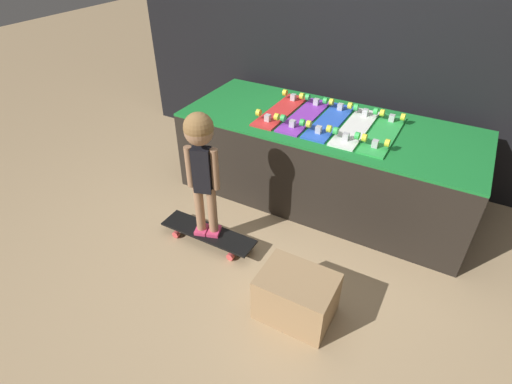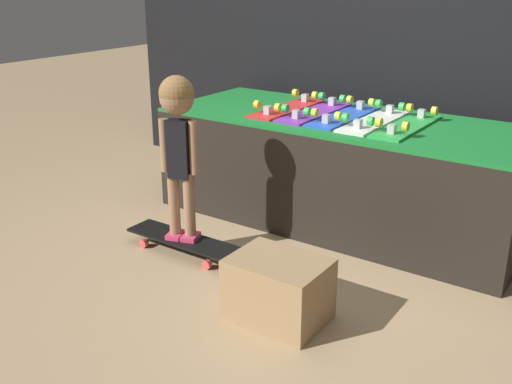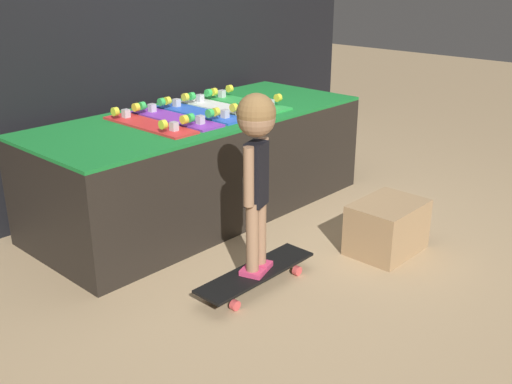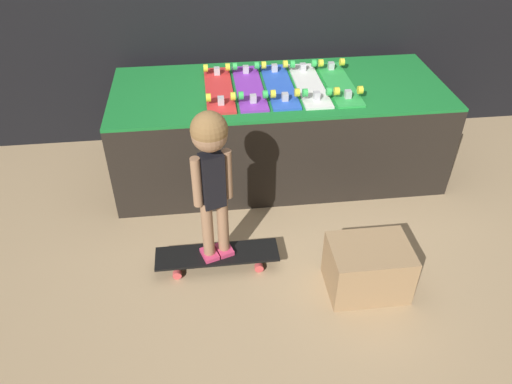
{
  "view_description": "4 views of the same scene",
  "coord_description": "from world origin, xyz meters",
  "px_view_note": "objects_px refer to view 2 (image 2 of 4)",
  "views": [
    {
      "loc": [
        0.87,
        -2.09,
        2.01
      ],
      "look_at": [
        -0.22,
        -0.14,
        0.41
      ],
      "focal_mm": 28.0,
      "sensor_mm": 36.0,
      "label": 1
    },
    {
      "loc": [
        1.61,
        -2.67,
        1.53
      ],
      "look_at": [
        -0.22,
        -0.03,
        0.33
      ],
      "focal_mm": 42.0,
      "sensor_mm": 36.0,
      "label": 2
    },
    {
      "loc": [
        -2.52,
        -2.22,
        1.58
      ],
      "look_at": [
        -0.27,
        -0.13,
        0.41
      ],
      "focal_mm": 42.0,
      "sensor_mm": 36.0,
      "label": 3
    },
    {
      "loc": [
        -0.53,
        -2.48,
        2.15
      ],
      "look_at": [
        -0.24,
        -0.07,
        0.31
      ],
      "focal_mm": 35.0,
      "sensor_mm": 36.0,
      "label": 4
    }
  ],
  "objects_px": {
    "skateboard_purple_on_rack": "(315,111)",
    "skateboard_on_floor": "(183,241)",
    "skateboard_red_on_rack": "(287,107)",
    "skateboard_green_on_rack": "(407,125)",
    "skateboard_white_on_rack": "(374,120)",
    "skateboard_blue_on_rack": "(344,115)",
    "child": "(178,128)",
    "storage_box": "(278,289)"
  },
  "relations": [
    {
      "from": "skateboard_white_on_rack",
      "to": "child",
      "type": "xyz_separation_m",
      "value": [
        -0.71,
        -0.95,
        0.05
      ]
    },
    {
      "from": "skateboard_red_on_rack",
      "to": "skateboard_blue_on_rack",
      "type": "distance_m",
      "value": 0.41
    },
    {
      "from": "skateboard_green_on_rack",
      "to": "skateboard_on_floor",
      "type": "relative_size",
      "value": 0.96
    },
    {
      "from": "skateboard_white_on_rack",
      "to": "skateboard_on_floor",
      "type": "distance_m",
      "value": 1.34
    },
    {
      "from": "storage_box",
      "to": "child",
      "type": "bearing_deg",
      "value": 161.56
    },
    {
      "from": "skateboard_on_floor",
      "to": "storage_box",
      "type": "height_order",
      "value": "storage_box"
    },
    {
      "from": "skateboard_purple_on_rack",
      "to": "skateboard_white_on_rack",
      "type": "relative_size",
      "value": 1.0
    },
    {
      "from": "skateboard_blue_on_rack",
      "to": "skateboard_white_on_rack",
      "type": "bearing_deg",
      "value": -1.94
    },
    {
      "from": "skateboard_green_on_rack",
      "to": "child",
      "type": "relative_size",
      "value": 0.75
    },
    {
      "from": "skateboard_red_on_rack",
      "to": "skateboard_white_on_rack",
      "type": "bearing_deg",
      "value": -0.24
    },
    {
      "from": "skateboard_red_on_rack",
      "to": "skateboard_on_floor",
      "type": "distance_m",
      "value": 1.14
    },
    {
      "from": "skateboard_white_on_rack",
      "to": "storage_box",
      "type": "distance_m",
      "value": 1.35
    },
    {
      "from": "skateboard_blue_on_rack",
      "to": "child",
      "type": "relative_size",
      "value": 0.75
    },
    {
      "from": "skateboard_on_floor",
      "to": "storage_box",
      "type": "distance_m",
      "value": 0.87
    },
    {
      "from": "child",
      "to": "skateboard_purple_on_rack",
      "type": "bearing_deg",
      "value": 54.53
    },
    {
      "from": "child",
      "to": "storage_box",
      "type": "height_order",
      "value": "child"
    },
    {
      "from": "skateboard_red_on_rack",
      "to": "skateboard_on_floor",
      "type": "relative_size",
      "value": 0.96
    },
    {
      "from": "skateboard_on_floor",
      "to": "storage_box",
      "type": "bearing_deg",
      "value": -18.44
    },
    {
      "from": "skateboard_white_on_rack",
      "to": "skateboard_green_on_rack",
      "type": "xyz_separation_m",
      "value": [
        0.21,
        -0.0,
        0.0
      ]
    },
    {
      "from": "skateboard_white_on_rack",
      "to": "skateboard_green_on_rack",
      "type": "distance_m",
      "value": 0.21
    },
    {
      "from": "skateboard_green_on_rack",
      "to": "child",
      "type": "bearing_deg",
      "value": -133.88
    },
    {
      "from": "skateboard_purple_on_rack",
      "to": "skateboard_on_floor",
      "type": "bearing_deg",
      "value": -107.29
    },
    {
      "from": "skateboard_red_on_rack",
      "to": "storage_box",
      "type": "bearing_deg",
      "value": -59.36
    },
    {
      "from": "skateboard_purple_on_rack",
      "to": "skateboard_on_floor",
      "type": "relative_size",
      "value": 0.96
    },
    {
      "from": "skateboard_purple_on_rack",
      "to": "skateboard_green_on_rack",
      "type": "xyz_separation_m",
      "value": [
        0.62,
        -0.01,
        0.0
      ]
    },
    {
      "from": "skateboard_red_on_rack",
      "to": "skateboard_blue_on_rack",
      "type": "relative_size",
      "value": 1.0
    },
    {
      "from": "skateboard_green_on_rack",
      "to": "skateboard_on_floor",
      "type": "height_order",
      "value": "skateboard_green_on_rack"
    },
    {
      "from": "skateboard_red_on_rack",
      "to": "storage_box",
      "type": "height_order",
      "value": "skateboard_red_on_rack"
    },
    {
      "from": "skateboard_purple_on_rack",
      "to": "skateboard_green_on_rack",
      "type": "height_order",
      "value": "same"
    },
    {
      "from": "skateboard_green_on_rack",
      "to": "skateboard_on_floor",
      "type": "bearing_deg",
      "value": -133.88
    },
    {
      "from": "child",
      "to": "skateboard_blue_on_rack",
      "type": "bearing_deg",
      "value": 44.14
    },
    {
      "from": "child",
      "to": "storage_box",
      "type": "xyz_separation_m",
      "value": [
        0.82,
        -0.27,
        -0.59
      ]
    },
    {
      "from": "skateboard_on_floor",
      "to": "skateboard_green_on_rack",
      "type": "bearing_deg",
      "value": 46.12
    },
    {
      "from": "skateboard_purple_on_rack",
      "to": "skateboard_on_floor",
      "type": "distance_m",
      "value": 1.18
    },
    {
      "from": "child",
      "to": "storage_box",
      "type": "bearing_deg",
      "value": -36.62
    },
    {
      "from": "skateboard_white_on_rack",
      "to": "skateboard_green_on_rack",
      "type": "height_order",
      "value": "same"
    },
    {
      "from": "skateboard_blue_on_rack",
      "to": "skateboard_purple_on_rack",
      "type": "bearing_deg",
      "value": -179.81
    },
    {
      "from": "skateboard_purple_on_rack",
      "to": "skateboard_on_floor",
      "type": "xyz_separation_m",
      "value": [
        -0.3,
        -0.96,
        -0.62
      ]
    },
    {
      "from": "skateboard_red_on_rack",
      "to": "skateboard_on_floor",
      "type": "height_order",
      "value": "skateboard_red_on_rack"
    },
    {
      "from": "skateboard_purple_on_rack",
      "to": "skateboard_blue_on_rack",
      "type": "height_order",
      "value": "same"
    },
    {
      "from": "skateboard_green_on_rack",
      "to": "storage_box",
      "type": "distance_m",
      "value": 1.34
    },
    {
      "from": "skateboard_red_on_rack",
      "to": "skateboard_green_on_rack",
      "type": "xyz_separation_m",
      "value": [
        0.82,
        -0.01,
        0.0
      ]
    }
  ]
}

